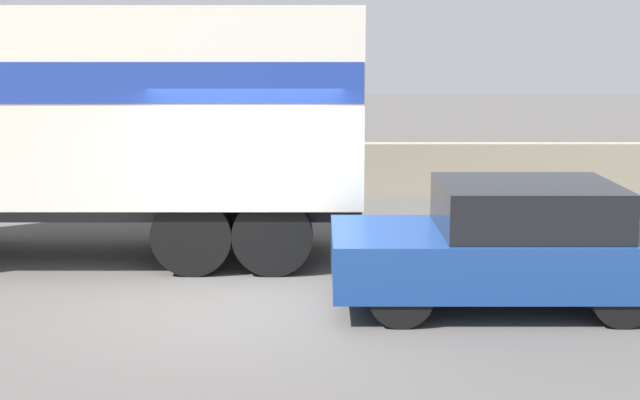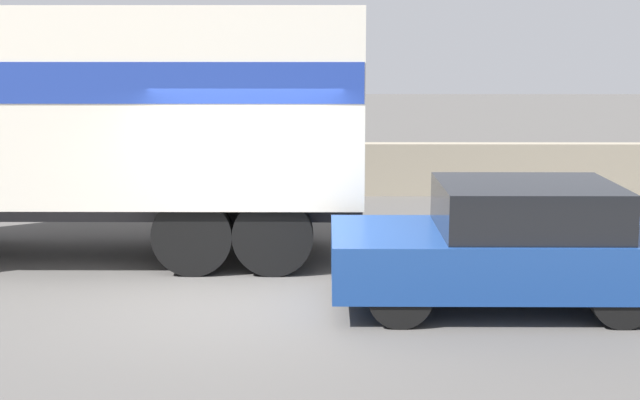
{
  "view_description": "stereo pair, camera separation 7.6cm",
  "coord_description": "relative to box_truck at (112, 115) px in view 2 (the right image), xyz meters",
  "views": [
    {
      "loc": [
        0.95,
        -10.19,
        3.14
      ],
      "look_at": [
        0.95,
        1.2,
        1.06
      ],
      "focal_mm": 50.0,
      "sensor_mm": 36.0,
      "label": 1
    },
    {
      "loc": [
        1.03,
        -10.18,
        3.14
      ],
      "look_at": [
        0.95,
        1.2,
        1.06
      ],
      "focal_mm": 50.0,
      "sensor_mm": 36.0,
      "label": 2
    }
  ],
  "objects": [
    {
      "name": "box_truck",
      "position": [
        0.0,
        0.0,
        0.0
      ],
      "size": [
        7.49,
        2.41,
        3.54
      ],
      "rotation": [
        0.0,
        0.0,
        3.14
      ],
      "color": "silver",
      "rests_on": "ground_plane"
    },
    {
      "name": "car_hatchback",
      "position": [
        5.15,
        -2.37,
        -1.31
      ],
      "size": [
        3.92,
        1.85,
        1.48
      ],
      "rotation": [
        0.0,
        0.0,
        3.14
      ],
      "color": "navy",
      "rests_on": "ground_plane"
    },
    {
      "name": "stone_wall_backdrop",
      "position": [
        2.01,
        5.17,
        -1.53
      ],
      "size": [
        60.0,
        0.35,
        1.05
      ],
      "color": "gray",
      "rests_on": "ground_plane"
    },
    {
      "name": "ground_plane",
      "position": [
        2.01,
        -2.39,
        -2.06
      ],
      "size": [
        80.0,
        80.0,
        0.0
      ],
      "primitive_type": "plane",
      "color": "#514F4C"
    }
  ]
}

